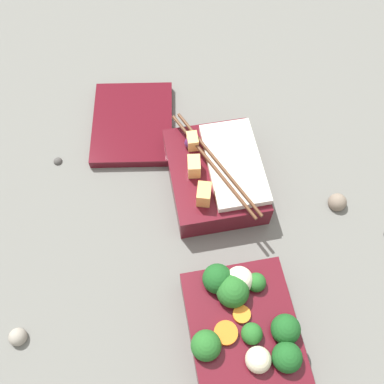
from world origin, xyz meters
The scene contains 7 objects.
ground_plane centered at (0.00, 0.00, 0.00)m, with size 3.00×3.00×0.00m, color slate.
bento_tray_vegetable centered at (-0.13, 0.01, 0.03)m, with size 0.17×0.14×0.08m.
bento_tray_rice centered at (0.11, -0.01, 0.03)m, with size 0.21×0.14×0.08m.
bento_lid centered at (0.25, 0.11, 0.01)m, with size 0.17×0.14×0.02m, color #510F19.
pebble_0 centered at (-0.08, 0.31, 0.01)m, with size 0.02×0.02×0.02m, color gray.
pebble_1 centered at (0.20, 0.24, 0.00)m, with size 0.01×0.01×0.01m, color #474442.
pebble_2 centered at (0.04, -0.19, 0.01)m, with size 0.03×0.03×0.03m, color #7A6B5B.
Camera 1 is at (-0.24, 0.09, 0.64)m, focal length 42.00 mm.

